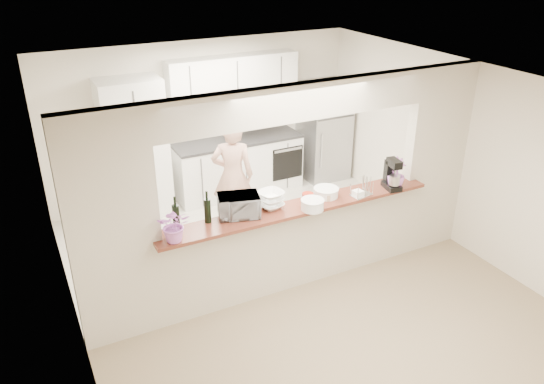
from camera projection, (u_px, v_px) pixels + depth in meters
floor at (295, 283)px, 6.56m from camera, size 6.00×6.00×0.00m
tile_overlay at (243, 228)px, 7.80m from camera, size 5.00×2.90×0.01m
partition at (297, 173)px, 5.92m from camera, size 5.00×0.15×2.50m
bar_counter at (296, 243)px, 6.31m from camera, size 3.40×0.38×1.09m
kitchen_cabinets at (200, 143)px, 8.25m from camera, size 3.15×0.62×2.25m
refrigerator at (324, 131)px, 9.16m from camera, size 0.75×0.70×1.70m
flower_left at (175, 225)px, 5.28m from camera, size 0.40×0.37×0.36m
wine_bottle_a at (176, 217)px, 5.51m from camera, size 0.08×0.08×0.38m
wine_bottle_b at (207, 210)px, 5.65m from camera, size 0.07×0.07×0.37m
toaster_oven at (239, 206)px, 5.79m from camera, size 0.51×0.41×0.25m
serving_bowls at (271, 200)px, 5.96m from camera, size 0.32×0.32×0.20m
plate_stack_a at (312, 205)px, 5.95m from camera, size 0.27×0.27×0.12m
plate_stack_b at (326, 192)px, 6.26m from camera, size 0.30×0.30×0.10m
red_bowl at (308, 196)px, 6.22m from camera, size 0.14×0.14×0.06m
tan_bowl at (327, 196)px, 6.21m from camera, size 0.16×0.16×0.08m
utensil_caddy at (362, 188)px, 6.25m from camera, size 0.28×0.19×0.24m
stand_mixer at (392, 175)px, 6.42m from camera, size 0.21×0.29×0.38m
flower_right at (396, 173)px, 6.42m from camera, size 0.23×0.23×0.39m
person at (233, 176)px, 7.49m from camera, size 0.70×0.60×1.63m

